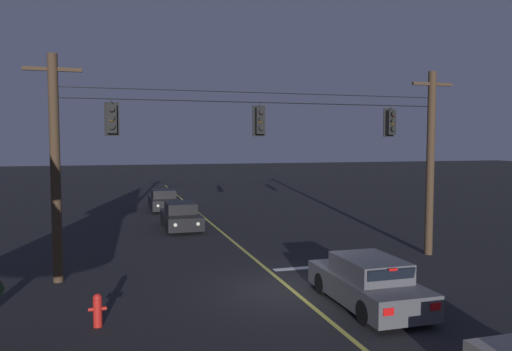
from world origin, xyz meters
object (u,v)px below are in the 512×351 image
traffic_light_centre (391,122)px  car_oncoming_trailing (164,200)px  car_waiting_near_lane (368,283)px  fire_hydrant (98,309)px  traffic_light_leftmost (112,119)px  traffic_light_left_inner (260,121)px  car_oncoming_lead (181,216)px

traffic_light_centre → car_oncoming_trailing: traffic_light_centre is taller
car_waiting_near_lane → fire_hydrant: size_ratio=5.15×
car_waiting_near_lane → fire_hydrant: 7.26m
car_oncoming_trailing → traffic_light_centre: bearing=-66.3°
traffic_light_leftmost → traffic_light_left_inner: bearing=0.0°
car_oncoming_lead → car_oncoming_trailing: same height
traffic_light_centre → car_oncoming_lead: (-7.09, 8.94, -4.73)m
traffic_light_left_inner → car_waiting_near_lane: 7.04m
car_oncoming_trailing → traffic_light_leftmost: bearing=-101.1°
car_oncoming_lead → traffic_light_centre: bearing=-51.6°
traffic_light_leftmost → car_waiting_near_lane: size_ratio=0.28×
traffic_light_leftmost → car_waiting_near_lane: traffic_light_leftmost is taller
traffic_light_left_inner → traffic_light_centre: 5.37m
traffic_light_leftmost → car_waiting_near_lane: bearing=-36.0°
traffic_light_left_inner → car_waiting_near_lane: (1.67, -4.95, -4.73)m
traffic_light_centre → car_waiting_near_lane: traffic_light_centre is taller
traffic_light_leftmost → traffic_light_centre: bearing=0.0°
car_oncoming_lead → fire_hydrant: 13.96m
traffic_light_left_inner → traffic_light_centre: same height
car_waiting_near_lane → fire_hydrant: (-7.24, 0.48, -0.21)m
traffic_light_left_inner → traffic_light_centre: size_ratio=1.00×
traffic_light_left_inner → car_oncoming_trailing: bearing=96.5°
car_waiting_near_lane → traffic_light_leftmost: bearing=144.0°
car_oncoming_trailing → fire_hydrant: size_ratio=5.26×
traffic_light_leftmost → traffic_light_left_inner: (5.15, 0.00, 0.00)m
traffic_light_left_inner → fire_hydrant: size_ratio=1.45×
car_waiting_near_lane → car_oncoming_trailing: same height
traffic_light_left_inner → car_oncoming_trailing: size_ratio=0.28×
traffic_light_centre → fire_hydrant: 12.81m
fire_hydrant → car_waiting_near_lane: bearing=-3.8°
traffic_light_centre → car_oncoming_lead: bearing=128.4°
car_waiting_near_lane → fire_hydrant: car_waiting_near_lane is taller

